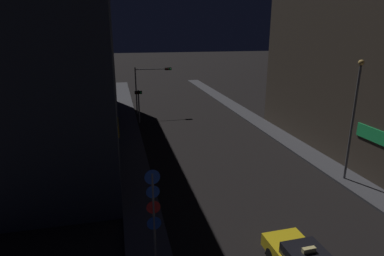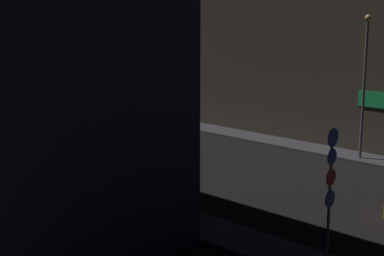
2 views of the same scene
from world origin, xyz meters
TOP-DOWN VIEW (x-y plane):
  - sidewalk_right at (7.16, 29.53)m, footprint 2.13×63.05m
  - sign_pole_left at (-6.98, 7.64)m, footprint 0.61×0.10m
  - street_lamp_near_block at (6.86, 13.70)m, footprint 0.36×0.36m

SIDE VIEW (x-z plane):
  - sidewalk_right at x=7.16m, z-range 0.00..0.15m
  - sign_pole_left at x=-6.98m, z-range 0.59..5.27m
  - street_lamp_near_block at x=6.86m, z-range 0.76..8.83m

